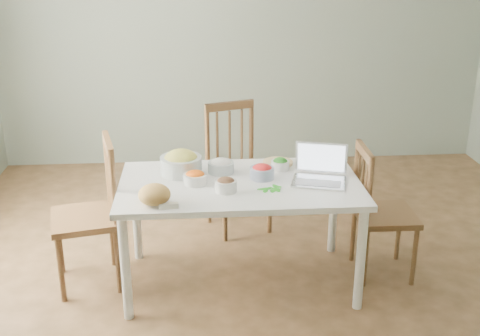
{
  "coord_description": "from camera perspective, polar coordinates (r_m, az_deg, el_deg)",
  "views": [
    {
      "loc": [
        -0.5,
        -3.6,
        2.21
      ],
      "look_at": [
        -0.22,
        0.02,
        0.84
      ],
      "focal_mm": 44.81,
      "sensor_mm": 36.0,
      "label": 1
    }
  ],
  "objects": [
    {
      "name": "floor",
      "position": [
        4.26,
        3.05,
        -10.64
      ],
      "size": [
        5.0,
        5.0,
        0.0
      ],
      "primitive_type": "cube",
      "color": "#47331C",
      "rests_on": "ground"
    },
    {
      "name": "wall_back",
      "position": [
        6.18,
        0.33,
        12.68
      ],
      "size": [
        5.0,
        0.0,
        2.7
      ],
      "primitive_type": "cube",
      "color": "gray",
      "rests_on": "ground"
    },
    {
      "name": "dining_table",
      "position": [
        4.07,
        0.0,
        -6.2
      ],
      "size": [
        1.58,
        0.89,
        0.74
      ],
      "primitive_type": null,
      "color": "white",
      "rests_on": "floor"
    },
    {
      "name": "chair_far",
      "position": [
        4.79,
        -0.12,
        -0.14
      ],
      "size": [
        0.56,
        0.55,
        1.02
      ],
      "primitive_type": null,
      "rotation": [
        0.0,
        0.0,
        0.32
      ],
      "color": "#4D2F18",
      "rests_on": "floor"
    },
    {
      "name": "chair_left",
      "position": [
        4.13,
        -14.63,
        -4.35
      ],
      "size": [
        0.52,
        0.54,
        1.02
      ],
      "primitive_type": null,
      "rotation": [
        0.0,
        0.0,
        -1.35
      ],
      "color": "#4D2F18",
      "rests_on": "floor"
    },
    {
      "name": "chair_right",
      "position": [
        4.26,
        13.7,
        -4.08
      ],
      "size": [
        0.41,
        0.42,
        0.94
      ],
      "primitive_type": null,
      "rotation": [
        0.0,
        0.0,
        1.55
      ],
      "color": "#4D2F18",
      "rests_on": "floor"
    },
    {
      "name": "bread_boule",
      "position": [
        3.61,
        -8.16,
        -2.51
      ],
      "size": [
        0.25,
        0.25,
        0.13
      ],
      "primitive_type": "ellipsoid",
      "rotation": [
        0.0,
        0.0,
        -0.35
      ],
      "color": "#BB8743",
      "rests_on": "dining_table"
    },
    {
      "name": "butter_stick",
      "position": [
        3.56,
        -6.81,
        -3.61
      ],
      "size": [
        0.12,
        0.05,
        0.03
      ],
      "primitive_type": "cube",
      "rotation": [
        0.0,
        0.0,
        0.15
      ],
      "color": "silver",
      "rests_on": "dining_table"
    },
    {
      "name": "bowl_squash",
      "position": [
        4.05,
        -5.64,
        0.53
      ],
      "size": [
        0.37,
        0.37,
        0.16
      ],
      "primitive_type": null,
      "rotation": [
        0.0,
        0.0,
        0.38
      ],
      "color": "tan",
      "rests_on": "dining_table"
    },
    {
      "name": "bowl_carrot",
      "position": [
        3.89,
        -4.28,
        -0.9
      ],
      "size": [
        0.19,
        0.19,
        0.09
      ],
      "primitive_type": null,
      "rotation": [
        0.0,
        0.0,
        -0.27
      ],
      "color": "#D86100",
      "rests_on": "dining_table"
    },
    {
      "name": "bowl_onion",
      "position": [
        4.07,
        -1.83,
        0.22
      ],
      "size": [
        0.21,
        0.21,
        0.1
      ],
      "primitive_type": null,
      "rotation": [
        0.0,
        0.0,
        -0.2
      ],
      "color": "white",
      "rests_on": "dining_table"
    },
    {
      "name": "bowl_mushroom",
      "position": [
        3.76,
        -1.36,
        -1.59
      ],
      "size": [
        0.15,
        0.15,
        0.09
      ],
      "primitive_type": null,
      "rotation": [
        0.0,
        0.0,
        0.08
      ],
      "color": "#3B2317",
      "rests_on": "dining_table"
    },
    {
      "name": "bowl_redpep",
      "position": [
        3.97,
        2.11,
        -0.33
      ],
      "size": [
        0.16,
        0.16,
        0.1
      ],
      "primitive_type": null,
      "rotation": [
        0.0,
        0.0,
        0.01
      ],
      "color": "red",
      "rests_on": "dining_table"
    },
    {
      "name": "bowl_broccoli",
      "position": [
        4.14,
        3.85,
        0.43
      ],
      "size": [
        0.16,
        0.16,
        0.08
      ],
      "primitive_type": null,
      "rotation": [
        0.0,
        0.0,
        0.27
      ],
      "color": "#114A12",
      "rests_on": "dining_table"
    },
    {
      "name": "flatbread",
      "position": [
        4.25,
        3.61,
        0.52
      ],
      "size": [
        0.28,
        0.28,
        0.02
      ],
      "primitive_type": "cylinder",
      "rotation": [
        0.0,
        0.0,
        0.38
      ],
      "color": "tan",
      "rests_on": "dining_table"
    },
    {
      "name": "basil_bunch",
      "position": [
        3.81,
        2.77,
        -1.89
      ],
      "size": [
        0.18,
        0.18,
        0.02
      ],
      "primitive_type": null,
      "color": "#227711",
      "rests_on": "dining_table"
    },
    {
      "name": "laptop",
      "position": [
        3.9,
        7.59,
        0.2
      ],
      "size": [
        0.41,
        0.36,
        0.24
      ],
      "primitive_type": null,
      "rotation": [
        0.0,
        0.0,
        -0.28
      ],
      "color": "silver",
      "rests_on": "dining_table"
    }
  ]
}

